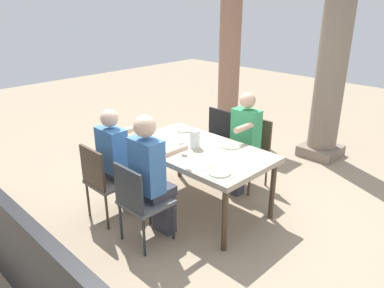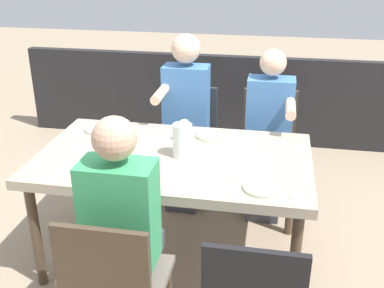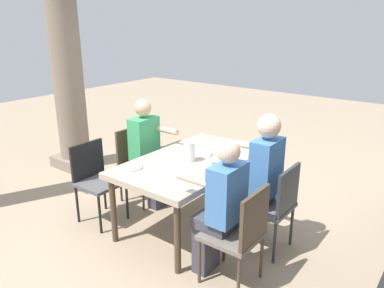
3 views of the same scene
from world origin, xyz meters
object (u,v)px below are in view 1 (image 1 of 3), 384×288
object	(u,v)px
diner_guest_third	(118,159)
chair_west_south	(104,178)
diner_man_white	(152,174)
stone_column_near	(230,47)
plate_2	(231,145)
dining_table	(198,154)
wine_glass_1	(182,145)
plate_1	(165,151)
chair_west_north	(214,136)
plate_0	(185,130)
stone_column_centre	(333,58)
chair_mid_south	(139,199)
water_pitcher	(195,140)
diner_woman_green	(242,140)
chair_mid_north	(251,148)
plate_3	(219,172)

from	to	relation	value
diner_guest_third	chair_west_south	bearing A→B (deg)	-89.13
diner_man_white	diner_guest_third	distance (m)	0.64
stone_column_near	plate_2	distance (m)	2.92
dining_table	wine_glass_1	xyz separation A→B (m)	(-0.02, -0.23, 0.17)
diner_man_white	plate_2	size ratio (longest dim) A/B	5.18
stone_column_near	dining_table	bearing A→B (deg)	-56.94
plate_1	plate_2	distance (m)	0.77
dining_table	chair_west_north	distance (m)	1.08
plate_0	wine_glass_1	world-z (taller)	wine_glass_1
plate_1	stone_column_centre	bearing A→B (deg)	80.15
chair_mid_south	diner_man_white	bearing A→B (deg)	89.05
plate_1	plate_2	world-z (taller)	same
chair_west_south	chair_mid_south	bearing A→B (deg)	0.11
chair_west_south	stone_column_near	size ratio (longest dim) A/B	0.29
plate_1	plate_2	size ratio (longest dim) A/B	0.85
stone_column_near	water_pitcher	world-z (taller)	stone_column_near
stone_column_centre	plate_2	distance (m)	2.29
dining_table	diner_man_white	size ratio (longest dim) A/B	1.24
diner_woman_green	plate_0	distance (m)	0.75
diner_woman_green	diner_guest_third	world-z (taller)	diner_woman_green
diner_woman_green	stone_column_centre	bearing A→B (deg)	83.06
plate_0	wine_glass_1	bearing A→B (deg)	-46.24
stone_column_near	diner_guest_third	bearing A→B (deg)	-71.63
stone_column_near	water_pitcher	xyz separation A→B (m)	(1.56, -2.48, -0.66)
diner_guest_third	plate_2	size ratio (longest dim) A/B	4.87
water_pitcher	wine_glass_1	bearing A→B (deg)	-81.74
plate_0	water_pitcher	xyz separation A→B (m)	(0.50, -0.33, 0.08)
chair_west_north	plate_0	distance (m)	0.63
stone_column_near	stone_column_centre	bearing A→B (deg)	0.00
chair_mid_south	stone_column_near	distance (m)	3.92
plate_2	stone_column_near	bearing A→B (deg)	130.25
plate_2	stone_column_centre	bearing A→B (deg)	87.68
diner_guest_third	plate_2	bearing A→B (deg)	53.41
chair_west_north	plate_1	world-z (taller)	chair_west_north
plate_0	water_pitcher	bearing A→B (deg)	-33.21
stone_column_near	plate_1	distance (m)	3.24
stone_column_near	stone_column_centre	distance (m)	1.91
diner_guest_third	water_pitcher	xyz separation A→B (m)	(0.50, 0.71, 0.17)
dining_table	chair_mid_north	distance (m)	0.93
diner_guest_third	chair_west_north	bearing A→B (deg)	89.89
diner_guest_third	plate_3	bearing A→B (deg)	19.29
chair_west_north	water_pitcher	distance (m)	1.09
chair_west_south	chair_west_north	bearing A→B (deg)	90.00
diner_man_white	wine_glass_1	distance (m)	0.54
stone_column_near	plate_3	bearing A→B (deg)	-51.79
plate_2	plate_0	bearing A→B (deg)	179.88
diner_woman_green	plate_2	distance (m)	0.41
dining_table	chair_mid_north	world-z (taller)	chair_mid_north
dining_table	stone_column_near	xyz separation A→B (m)	(-1.62, 2.48, 0.82)
stone_column_centre	plate_1	world-z (taller)	stone_column_centre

